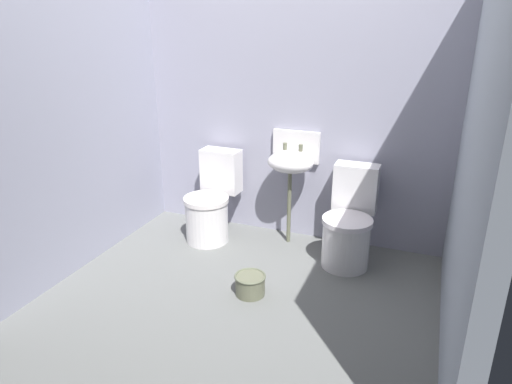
{
  "coord_description": "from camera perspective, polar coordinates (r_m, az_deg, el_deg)",
  "views": [
    {
      "loc": [
        1.16,
        -2.67,
        1.89
      ],
      "look_at": [
        0.0,
        0.28,
        0.7
      ],
      "focal_mm": 32.27,
      "sensor_mm": 36.0,
      "label": 1
    }
  ],
  "objects": [
    {
      "name": "toilet_left",
      "position": [
        4.19,
        -5.57,
        -1.53
      ],
      "size": [
        0.41,
        0.6,
        0.78
      ],
      "rotation": [
        0.0,
        0.0,
        3.11
      ],
      "color": "white",
      "rests_on": "ground"
    },
    {
      "name": "wall_left",
      "position": [
        3.86,
        -21.24,
        8.01
      ],
      "size": [
        0.1,
        2.45,
        2.29
      ],
      "primitive_type": "cube",
      "color": "#9697AB",
      "rests_on": "ground"
    },
    {
      "name": "ground_plane",
      "position": [
        3.5,
        -1.73,
        -12.97
      ],
      "size": [
        3.13,
        2.65,
        0.08
      ],
      "primitive_type": "cube",
      "color": "slate"
    },
    {
      "name": "wall_right",
      "position": [
        2.88,
        25.78,
        3.43
      ],
      "size": [
        0.1,
        2.45,
        2.29
      ],
      "primitive_type": "cube",
      "color": "#8E97A3",
      "rests_on": "ground"
    },
    {
      "name": "bucket",
      "position": [
        3.42,
        -0.73,
        -11.35
      ],
      "size": [
        0.23,
        0.23,
        0.16
      ],
      "color": "#61634C",
      "rests_on": "ground"
    },
    {
      "name": "toilet_right",
      "position": [
        3.82,
        11.44,
        -4.09
      ],
      "size": [
        0.4,
        0.59,
        0.78
      ],
      "rotation": [
        0.0,
        0.0,
        3.14
      ],
      "color": "white",
      "rests_on": "ground"
    },
    {
      "name": "sink",
      "position": [
        3.96,
        4.4,
        3.85
      ],
      "size": [
        0.42,
        0.35,
        0.99
      ],
      "color": "#61634C",
      "rests_on": "ground"
    },
    {
      "name": "wall_back",
      "position": [
        4.09,
        4.65,
        9.96
      ],
      "size": [
        3.13,
        0.1,
        2.29
      ],
      "primitive_type": "cube",
      "color": "#9594A8",
      "rests_on": "ground"
    }
  ]
}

